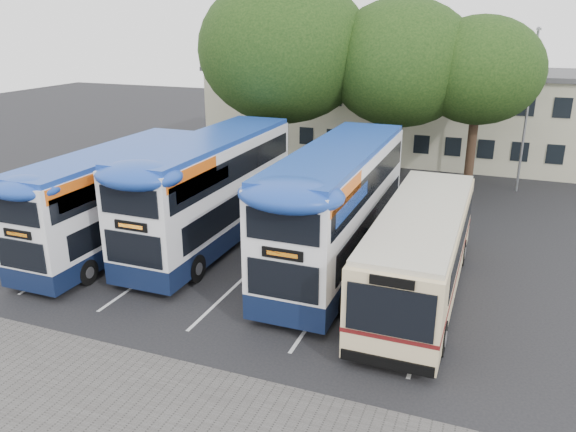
# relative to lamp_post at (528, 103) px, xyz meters

# --- Properties ---
(ground) EXTENTS (120.00, 120.00, 0.00)m
(ground) POSITION_rel_lamp_post_xyz_m (-6.00, -19.97, -5.08)
(ground) COLOR black
(ground) RESTS_ON ground
(bay_lines) EXTENTS (14.12, 11.00, 0.01)m
(bay_lines) POSITION_rel_lamp_post_xyz_m (-9.75, -14.97, -5.08)
(bay_lines) COLOR silver
(bay_lines) RESTS_ON ground
(depot_building) EXTENTS (32.40, 8.40, 6.20)m
(depot_building) POSITION_rel_lamp_post_xyz_m (-6.00, 7.02, -1.93)
(depot_building) COLOR #B5B192
(depot_building) RESTS_ON ground
(lamp_post) EXTENTS (0.25, 1.05, 9.06)m
(lamp_post) POSITION_rel_lamp_post_xyz_m (0.00, 0.00, 0.00)
(lamp_post) COLOR gray
(lamp_post) RESTS_ON ground
(tree_left) EXTENTS (9.67, 9.67, 11.92)m
(tree_left) POSITION_rel_lamp_post_xyz_m (-13.19, -3.26, 2.72)
(tree_left) COLOR black
(tree_left) RESTS_ON ground
(tree_mid) EXTENTS (8.15, 8.15, 10.62)m
(tree_mid) POSITION_rel_lamp_post_xyz_m (-6.76, -2.06, 2.06)
(tree_mid) COLOR black
(tree_mid) RESTS_ON ground
(tree_right) EXTENTS (6.67, 6.67, 9.71)m
(tree_right) POSITION_rel_lamp_post_xyz_m (-2.65, -1.84, 1.77)
(tree_right) COLOR black
(tree_right) RESTS_ON ground
(bus_dd_left) EXTENTS (2.51, 10.37, 4.32)m
(bus_dd_left) POSITION_rel_lamp_post_xyz_m (-16.10, -15.42, -2.70)
(bus_dd_left) COLOR #0F1A39
(bus_dd_left) RESTS_ON ground
(bus_dd_mid) EXTENTS (2.76, 11.40, 4.75)m
(bus_dd_mid) POSITION_rel_lamp_post_xyz_m (-12.55, -13.41, -2.47)
(bus_dd_mid) COLOR #0F1A39
(bus_dd_mid) RESTS_ON ground
(bus_dd_right) EXTENTS (2.81, 11.59, 4.83)m
(bus_dd_right) POSITION_rel_lamp_post_xyz_m (-6.80, -13.81, -2.42)
(bus_dd_right) COLOR #0F1A39
(bus_dd_right) RESTS_ON ground
(bus_single) EXTENTS (2.76, 10.86, 3.24)m
(bus_single) POSITION_rel_lamp_post_xyz_m (-3.34, -15.13, -3.25)
(bus_single) COLOR beige
(bus_single) RESTS_ON ground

